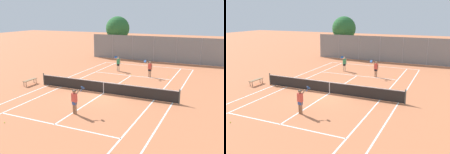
# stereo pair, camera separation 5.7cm
# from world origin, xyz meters

# --- Properties ---
(ground_plane) EXTENTS (120.00, 120.00, 0.00)m
(ground_plane) POSITION_xyz_m (0.00, 0.00, 0.00)
(ground_plane) COLOR #C67047
(court_line_markings) EXTENTS (11.10, 23.90, 0.01)m
(court_line_markings) POSITION_xyz_m (0.00, 0.00, 0.00)
(court_line_markings) COLOR white
(court_line_markings) RESTS_ON ground
(tennis_net) EXTENTS (12.00, 0.10, 1.07)m
(tennis_net) POSITION_xyz_m (0.00, 0.00, 0.51)
(tennis_net) COLOR #474C47
(tennis_net) RESTS_ON ground
(player_near_side) EXTENTS (0.77, 0.71, 1.77)m
(player_near_side) POSITION_xyz_m (0.22, -4.56, 0.93)
(player_near_side) COLOR #936B4C
(player_near_side) RESTS_ON ground
(player_far_left) EXTENTS (0.44, 0.89, 1.77)m
(player_far_left) POSITION_xyz_m (-2.03, 7.77, 0.93)
(player_far_left) COLOR beige
(player_far_left) RESTS_ON ground
(player_far_right) EXTENTS (0.81, 0.70, 1.77)m
(player_far_right) POSITION_xyz_m (1.89, 6.62, 0.93)
(player_far_right) COLOR tan
(player_far_right) RESTS_ON ground
(loose_tennis_ball_0) EXTENTS (0.07, 0.07, 0.07)m
(loose_tennis_ball_0) POSITION_xyz_m (3.64, 7.39, 0.03)
(loose_tennis_ball_0) COLOR #D1DB33
(loose_tennis_ball_0) RESTS_ON ground
(loose_tennis_ball_1) EXTENTS (0.07, 0.07, 0.07)m
(loose_tennis_ball_1) POSITION_xyz_m (0.44, 3.37, 0.03)
(loose_tennis_ball_1) COLOR #D1DB33
(loose_tennis_ball_1) RESTS_ON ground
(loose_tennis_ball_2) EXTENTS (0.07, 0.07, 0.07)m
(loose_tennis_ball_2) POSITION_xyz_m (-2.80, -7.44, 0.03)
(loose_tennis_ball_2) COLOR #D1DB33
(loose_tennis_ball_2) RESTS_ON ground
(loose_tennis_ball_3) EXTENTS (0.07, 0.07, 0.07)m
(loose_tennis_ball_3) POSITION_xyz_m (-0.05, 6.67, 0.03)
(loose_tennis_ball_3) COLOR #D1DB33
(loose_tennis_ball_3) RESTS_ON ground
(courtside_bench) EXTENTS (0.36, 1.50, 0.47)m
(courtside_bench) POSITION_xyz_m (-7.12, -0.49, 0.41)
(courtside_bench) COLOR olive
(courtside_bench) RESTS_ON ground
(back_fence) EXTENTS (17.90, 0.08, 3.36)m
(back_fence) POSITION_xyz_m (-0.00, 15.02, 1.68)
(back_fence) COLOR gray
(back_fence) RESTS_ON ground
(tree_behind_left) EXTENTS (3.45, 3.45, 5.84)m
(tree_behind_left) POSITION_xyz_m (-5.96, 16.87, 4.03)
(tree_behind_left) COLOR brown
(tree_behind_left) RESTS_ON ground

